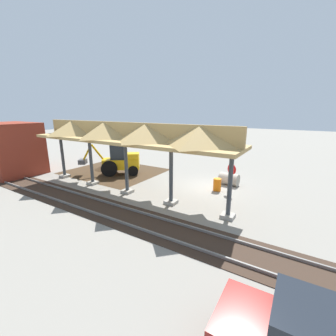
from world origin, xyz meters
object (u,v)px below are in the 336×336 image
object	(u,v)px
stop_sign	(232,172)
traffic_barrel	(217,185)
brick_utility_building	(10,149)
backhoe	(120,161)
concrete_pipe	(229,179)

from	to	relation	value
stop_sign	traffic_barrel	bearing A→B (deg)	10.59
brick_utility_building	traffic_barrel	world-z (taller)	brick_utility_building
stop_sign	brick_utility_building	xyz separation A→B (m)	(18.34, 5.68, 0.82)
backhoe	stop_sign	bearing A→B (deg)	-176.07
stop_sign	backhoe	xyz separation A→B (m)	(9.92, 0.68, -0.21)
concrete_pipe	traffic_barrel	size ratio (longest dim) A/B	1.67
stop_sign	traffic_barrel	size ratio (longest dim) A/B	2.29
backhoe	brick_utility_building	size ratio (longest dim) A/B	1.00
stop_sign	concrete_pipe	distance (m)	1.94
traffic_barrel	brick_utility_building	bearing A→B (deg)	17.55
stop_sign	brick_utility_building	distance (m)	19.22
backhoe	traffic_barrel	bearing A→B (deg)	-176.75
stop_sign	traffic_barrel	xyz separation A→B (m)	(0.92, 0.17, -1.03)
stop_sign	concrete_pipe	bearing A→B (deg)	-69.24
stop_sign	backhoe	world-z (taller)	backhoe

